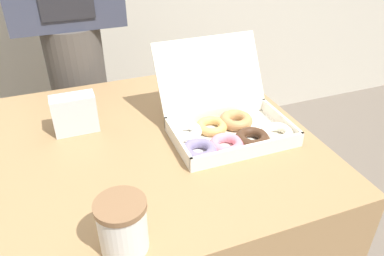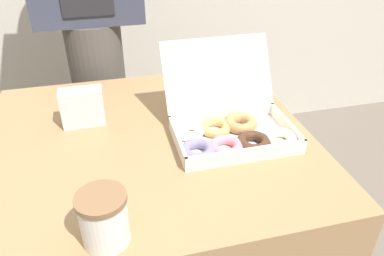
% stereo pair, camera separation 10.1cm
% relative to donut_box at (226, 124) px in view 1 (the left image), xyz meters
% --- Properties ---
extents(table, '(0.94, 0.87, 0.76)m').
position_rel_donut_box_xyz_m(table, '(-0.23, 0.06, -0.41)').
color(table, '#99754C').
rests_on(table, ground_plane).
extents(donut_box, '(0.37, 0.34, 0.23)m').
position_rel_donut_box_xyz_m(donut_box, '(0.00, 0.00, 0.00)').
color(donut_box, white).
rests_on(donut_box, table).
extents(coffee_cup, '(0.10, 0.10, 0.12)m').
position_rel_donut_box_xyz_m(coffee_cup, '(-0.37, -0.30, 0.02)').
color(coffee_cup, silver).
rests_on(coffee_cup, table).
extents(napkin_holder, '(0.13, 0.06, 0.12)m').
position_rel_donut_box_xyz_m(napkin_holder, '(-0.41, 0.18, 0.02)').
color(napkin_holder, silver).
rests_on(napkin_holder, table).
extents(person_customer, '(0.42, 0.23, 1.74)m').
position_rel_donut_box_xyz_m(person_customer, '(-0.36, 0.68, 0.16)').
color(person_customer, '#4C4742').
rests_on(person_customer, ground_plane).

